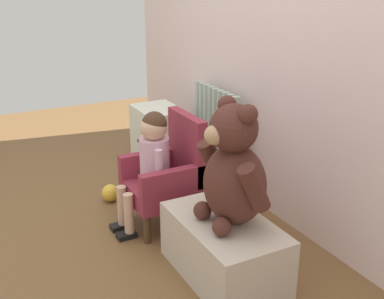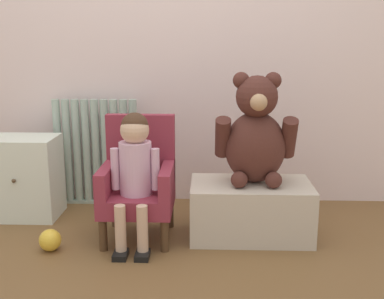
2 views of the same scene
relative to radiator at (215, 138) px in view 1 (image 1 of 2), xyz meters
The scene contains 9 objects.
ground_plane 1.14m from the radiator, 65.06° to the right, with size 6.00×6.00×0.00m, color brown.
back_wall 0.98m from the radiator, 15.26° to the left, with size 3.80×0.05×2.40m, color silver.
radiator is the anchor object (origin of this frame).
small_dresser 0.47m from the radiator, 146.67° to the right, with size 0.41×0.32×0.50m.
child_armchair 0.63m from the radiator, 55.78° to the right, with size 0.38×0.39×0.66m.
child_figure 0.73m from the radiator, 60.69° to the right, with size 0.25×0.35×0.70m.
low_bench 1.11m from the radiator, 27.84° to the right, with size 0.66×0.39×0.30m, color beige.
large_teddy_bear 1.12m from the radiator, 26.03° to the right, with size 0.44×0.31×0.60m.
toy_ball 0.80m from the radiator, 96.19° to the right, with size 0.11×0.11×0.11m, color yellow.
Camera 1 is at (2.24, -0.61, 1.43)m, focal length 45.00 mm.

